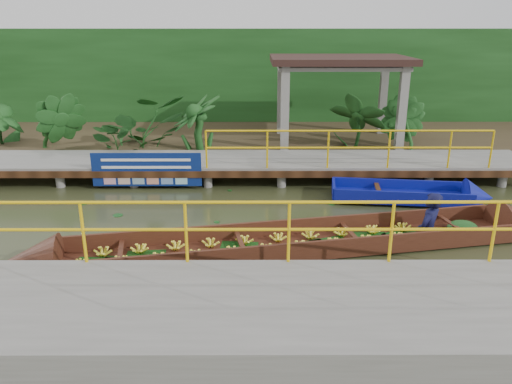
{
  "coord_description": "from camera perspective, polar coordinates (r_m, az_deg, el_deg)",
  "views": [
    {
      "loc": [
        0.27,
        -10.18,
        4.26
      ],
      "look_at": [
        0.3,
        0.5,
        0.6
      ],
      "focal_mm": 35.0,
      "sensor_mm": 36.0,
      "label": 1
    }
  ],
  "objects": [
    {
      "name": "near_dock",
      "position": [
        7.21,
        5.88,
        -14.49
      ],
      "size": [
        18.0,
        2.4,
        1.73
      ],
      "color": "slate",
      "rests_on": "ground"
    },
    {
      "name": "land_strip",
      "position": [
        18.14,
        -1.02,
        6.06
      ],
      "size": [
        30.0,
        8.0,
        0.45
      ],
      "primitive_type": "cube",
      "color": "#332619",
      "rests_on": "ground"
    },
    {
      "name": "tropical_plants",
      "position": [
        15.9,
        -7.53,
        7.87
      ],
      "size": [
        14.3,
        1.3,
        1.62
      ],
      "color": "#153C13",
      "rests_on": "ground"
    },
    {
      "name": "far_dock",
      "position": [
        14.13,
        -1.17,
        3.38
      ],
      "size": [
        16.0,
        2.06,
        1.66
      ],
      "color": "slate",
      "rests_on": "ground"
    },
    {
      "name": "ground",
      "position": [
        11.04,
        -1.55,
        -3.79
      ],
      "size": [
        80.0,
        80.0,
        0.0
      ],
      "primitive_type": "plane",
      "color": "#2B3118",
      "rests_on": "ground"
    },
    {
      "name": "vendor_boat",
      "position": [
        9.9,
        6.33,
        -5.18
      ],
      "size": [
        11.08,
        3.16,
        2.27
      ],
      "rotation": [
        0.0,
        0.0,
        0.19
      ],
      "color": "#391A0F",
      "rests_on": "ground"
    },
    {
      "name": "pavilion",
      "position": [
        16.77,
        9.48,
        13.73
      ],
      "size": [
        4.4,
        3.0,
        3.0
      ],
      "color": "slate",
      "rests_on": "ground"
    },
    {
      "name": "blue_banner",
      "position": [
        13.49,
        -12.4,
        2.54
      ],
      "size": [
        2.9,
        0.04,
        0.91
      ],
      "color": "navy",
      "rests_on": "ground"
    },
    {
      "name": "moored_blue_boat",
      "position": [
        13.12,
        20.17,
        -0.47
      ],
      "size": [
        3.98,
        1.48,
        0.93
      ],
      "rotation": [
        0.0,
        0.0,
        -0.13
      ],
      "color": "navy",
      "rests_on": "ground"
    },
    {
      "name": "foliage_backdrop",
      "position": [
        20.31,
        -0.95,
        12.52
      ],
      "size": [
        30.0,
        0.8,
        4.0
      ],
      "primitive_type": "cube",
      "color": "#153C13",
      "rests_on": "ground"
    }
  ]
}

